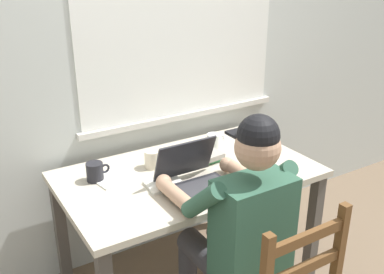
{
  "coord_description": "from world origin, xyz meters",
  "views": [
    {
      "loc": [
        -1.1,
        -1.83,
        1.81
      ],
      "look_at": [
        -0.01,
        -0.05,
        0.95
      ],
      "focal_mm": 41.4,
      "sensor_mm": 36.0,
      "label": 1
    }
  ],
  "objects_px": {
    "computer_mouse": "(238,177)",
    "coffee_mug_spare": "(214,141)",
    "laptop": "(194,177)",
    "coffee_mug_dark": "(95,172)",
    "landscape_photo_print": "(256,156)",
    "coffee_mug_white": "(153,159)",
    "book_stack_main": "(208,157)",
    "seated_person": "(238,223)",
    "desk": "(188,186)"
  },
  "relations": [
    {
      "from": "landscape_photo_print",
      "to": "coffee_mug_spare",
      "type": "bearing_deg",
      "value": 136.62
    },
    {
      "from": "desk",
      "to": "coffee_mug_spare",
      "type": "height_order",
      "value": "coffee_mug_spare"
    },
    {
      "from": "seated_person",
      "to": "computer_mouse",
      "type": "xyz_separation_m",
      "value": [
        0.19,
        0.26,
        0.07
      ]
    },
    {
      "from": "seated_person",
      "to": "landscape_photo_print",
      "type": "height_order",
      "value": "seated_person"
    },
    {
      "from": "computer_mouse",
      "to": "landscape_photo_print",
      "type": "height_order",
      "value": "computer_mouse"
    },
    {
      "from": "laptop",
      "to": "desk",
      "type": "bearing_deg",
      "value": 69.15
    },
    {
      "from": "coffee_mug_spare",
      "to": "book_stack_main",
      "type": "bearing_deg",
      "value": -134.28
    },
    {
      "from": "landscape_photo_print",
      "to": "desk",
      "type": "bearing_deg",
      "value": -168.99
    },
    {
      "from": "coffee_mug_white",
      "to": "coffee_mug_spare",
      "type": "height_order",
      "value": "coffee_mug_white"
    },
    {
      "from": "coffee_mug_white",
      "to": "landscape_photo_print",
      "type": "height_order",
      "value": "coffee_mug_white"
    },
    {
      "from": "laptop",
      "to": "coffee_mug_spare",
      "type": "xyz_separation_m",
      "value": [
        0.36,
        0.35,
        -0.01
      ]
    },
    {
      "from": "desk",
      "to": "book_stack_main",
      "type": "xyz_separation_m",
      "value": [
        0.16,
        0.06,
        0.12
      ]
    },
    {
      "from": "computer_mouse",
      "to": "coffee_mug_spare",
      "type": "xyz_separation_m",
      "value": [
        0.13,
        0.42,
        0.03
      ]
    },
    {
      "from": "desk",
      "to": "seated_person",
      "type": "height_order",
      "value": "seated_person"
    },
    {
      "from": "laptop",
      "to": "landscape_photo_print",
      "type": "relative_size",
      "value": 2.54
    },
    {
      "from": "computer_mouse",
      "to": "landscape_photo_print",
      "type": "bearing_deg",
      "value": 34.05
    },
    {
      "from": "desk",
      "to": "book_stack_main",
      "type": "relative_size",
      "value": 7.85
    },
    {
      "from": "computer_mouse",
      "to": "landscape_photo_print",
      "type": "distance_m",
      "value": 0.32
    },
    {
      "from": "desk",
      "to": "coffee_mug_dark",
      "type": "xyz_separation_m",
      "value": [
        -0.46,
        0.16,
        0.14
      ]
    },
    {
      "from": "desk",
      "to": "landscape_photo_print",
      "type": "bearing_deg",
      "value": -5.48
    },
    {
      "from": "desk",
      "to": "computer_mouse",
      "type": "relative_size",
      "value": 13.59
    },
    {
      "from": "computer_mouse",
      "to": "coffee_mug_dark",
      "type": "bearing_deg",
      "value": 148.36
    },
    {
      "from": "coffee_mug_dark",
      "to": "book_stack_main",
      "type": "height_order",
      "value": "coffee_mug_dark"
    },
    {
      "from": "coffee_mug_white",
      "to": "coffee_mug_spare",
      "type": "bearing_deg",
      "value": 6.01
    },
    {
      "from": "laptop",
      "to": "computer_mouse",
      "type": "relative_size",
      "value": 3.3
    },
    {
      "from": "coffee_mug_spare",
      "to": "seated_person",
      "type": "bearing_deg",
      "value": -115.67
    },
    {
      "from": "coffee_mug_spare",
      "to": "landscape_photo_print",
      "type": "height_order",
      "value": "coffee_mug_spare"
    },
    {
      "from": "seated_person",
      "to": "book_stack_main",
      "type": "xyz_separation_m",
      "value": [
        0.19,
        0.54,
        0.08
      ]
    },
    {
      "from": "coffee_mug_dark",
      "to": "coffee_mug_spare",
      "type": "xyz_separation_m",
      "value": [
        0.76,
        0.03,
        -0.01
      ]
    },
    {
      "from": "coffee_mug_white",
      "to": "coffee_mug_dark",
      "type": "bearing_deg",
      "value": 177.05
    },
    {
      "from": "computer_mouse",
      "to": "landscape_photo_print",
      "type": "xyz_separation_m",
      "value": [
        0.27,
        0.18,
        -0.02
      ]
    },
    {
      "from": "seated_person",
      "to": "computer_mouse",
      "type": "relative_size",
      "value": 12.33
    },
    {
      "from": "coffee_mug_dark",
      "to": "seated_person",
      "type": "bearing_deg",
      "value": -55.87
    },
    {
      "from": "seated_person",
      "to": "book_stack_main",
      "type": "distance_m",
      "value": 0.57
    },
    {
      "from": "book_stack_main",
      "to": "landscape_photo_print",
      "type": "xyz_separation_m",
      "value": [
        0.27,
        -0.1,
        -0.02
      ]
    },
    {
      "from": "coffee_mug_dark",
      "to": "landscape_photo_print",
      "type": "distance_m",
      "value": 0.92
    },
    {
      "from": "computer_mouse",
      "to": "book_stack_main",
      "type": "bearing_deg",
      "value": 90.31
    },
    {
      "from": "coffee_mug_spare",
      "to": "coffee_mug_white",
      "type": "bearing_deg",
      "value": -173.99
    },
    {
      "from": "coffee_mug_dark",
      "to": "computer_mouse",
      "type": "bearing_deg",
      "value": -31.64
    },
    {
      "from": "desk",
      "to": "laptop",
      "type": "height_order",
      "value": "laptop"
    },
    {
      "from": "seated_person",
      "to": "coffee_mug_dark",
      "type": "bearing_deg",
      "value": 124.13
    },
    {
      "from": "coffee_mug_white",
      "to": "coffee_mug_dark",
      "type": "distance_m",
      "value": 0.32
    },
    {
      "from": "coffee_mug_white",
      "to": "desk",
      "type": "bearing_deg",
      "value": -46.72
    },
    {
      "from": "coffee_mug_dark",
      "to": "landscape_photo_print",
      "type": "bearing_deg",
      "value": -12.93
    },
    {
      "from": "computer_mouse",
      "to": "book_stack_main",
      "type": "height_order",
      "value": "book_stack_main"
    },
    {
      "from": "coffee_mug_white",
      "to": "coffee_mug_spare",
      "type": "distance_m",
      "value": 0.44
    },
    {
      "from": "coffee_mug_white",
      "to": "landscape_photo_print",
      "type": "xyz_separation_m",
      "value": [
        0.57,
        -0.19,
        -0.05
      ]
    },
    {
      "from": "coffee_mug_dark",
      "to": "coffee_mug_spare",
      "type": "relative_size",
      "value": 1.04
    },
    {
      "from": "coffee_mug_spare",
      "to": "laptop",
      "type": "bearing_deg",
      "value": -135.37
    },
    {
      "from": "seated_person",
      "to": "landscape_photo_print",
      "type": "relative_size",
      "value": 9.49
    }
  ]
}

